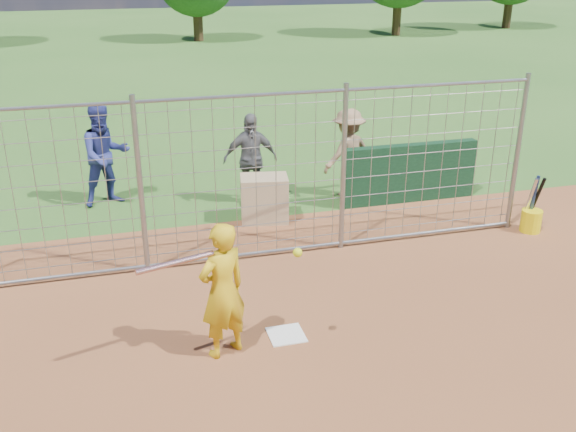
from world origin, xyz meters
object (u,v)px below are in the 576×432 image
object	(u,v)px
bystander_a	(105,155)
batter	(223,291)
equipment_bin	(264,199)
bystander_b	(250,159)
bucket_with_bats	(531,218)
bystander_c	(348,153)

from	to	relation	value
bystander_a	batter	bearing A→B (deg)	-94.50
bystander_a	equipment_bin	size ratio (longest dim) A/B	2.34
bystander_b	bucket_with_bats	xyz separation A→B (m)	(4.21, -2.52, -0.60)
bucket_with_bats	bystander_b	bearing A→B (deg)	149.05
bystander_a	bystander_b	bearing A→B (deg)	-32.34
batter	bucket_with_bats	world-z (taller)	batter
batter	bystander_b	size ratio (longest dim) A/B	0.96
batter	equipment_bin	world-z (taller)	batter
bystander_b	bystander_c	world-z (taller)	bystander_b
batter	bystander_c	world-z (taller)	bystander_c
batter	bystander_a	distance (m)	5.45
bystander_c	equipment_bin	distance (m)	2.05
bystander_c	bystander_a	bearing A→B (deg)	-32.07
bystander_c	bucket_with_bats	bearing A→B (deg)	110.99
bystander_c	bucket_with_bats	world-z (taller)	bystander_c
bystander_b	bucket_with_bats	world-z (taller)	bystander_b
bystander_b	bucket_with_bats	bearing A→B (deg)	-31.17
bystander_a	equipment_bin	bearing A→B (deg)	-48.40
equipment_bin	batter	bearing A→B (deg)	-100.23
batter	bucket_with_bats	size ratio (longest dim) A/B	1.68
equipment_bin	bystander_b	bearing A→B (deg)	102.88
bystander_a	bystander_c	size ratio (longest dim) A/B	1.12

